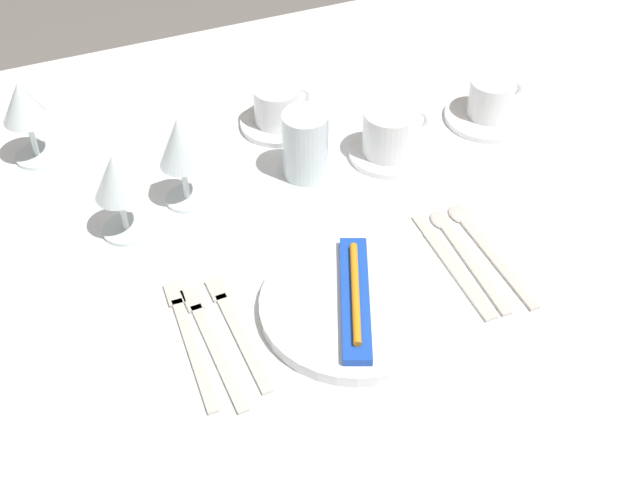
{
  "coord_description": "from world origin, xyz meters",
  "views": [
    {
      "loc": [
        -0.29,
        -0.87,
        1.57
      ],
      "look_at": [
        0.03,
        -0.09,
        0.76
      ],
      "focal_mm": 47.99,
      "sensor_mm": 36.0,
      "label": 1
    }
  ],
  "objects_px": {
    "fork_outer": "(236,327)",
    "wine_glass_left": "(24,106)",
    "coffee_cup_right": "(492,97)",
    "toothbrush_package": "(355,297)",
    "coffee_cup_left": "(278,105)",
    "wine_glass_centre": "(180,146)",
    "drink_tumbler": "(306,149)",
    "fork_inner": "(211,341)",
    "wine_glass_right": "(116,181)",
    "dinner_plate": "(355,306)",
    "spoon_soup": "(460,247)",
    "dinner_knife": "(454,267)",
    "coffee_cup_far": "(391,131)",
    "spoon_dessert": "(481,242)",
    "fork_salad": "(189,338)"
  },
  "relations": [
    {
      "from": "coffee_cup_left",
      "to": "wine_glass_centre",
      "type": "height_order",
      "value": "wine_glass_centre"
    },
    {
      "from": "toothbrush_package",
      "to": "fork_outer",
      "type": "height_order",
      "value": "toothbrush_package"
    },
    {
      "from": "fork_outer",
      "to": "coffee_cup_far",
      "type": "height_order",
      "value": "coffee_cup_far"
    },
    {
      "from": "coffee_cup_far",
      "to": "drink_tumbler",
      "type": "distance_m",
      "value": 0.14
    },
    {
      "from": "coffee_cup_far",
      "to": "wine_glass_left",
      "type": "xyz_separation_m",
      "value": [
        -0.51,
        0.2,
        0.05
      ]
    },
    {
      "from": "coffee_cup_far",
      "to": "wine_glass_right",
      "type": "bearing_deg",
      "value": -177.44
    },
    {
      "from": "dinner_plate",
      "to": "dinner_knife",
      "type": "bearing_deg",
      "value": 7.06
    },
    {
      "from": "coffee_cup_right",
      "to": "wine_glass_left",
      "type": "height_order",
      "value": "wine_glass_left"
    },
    {
      "from": "wine_glass_centre",
      "to": "drink_tumbler",
      "type": "bearing_deg",
      "value": -2.14
    },
    {
      "from": "toothbrush_package",
      "to": "fork_salad",
      "type": "xyz_separation_m",
      "value": [
        -0.21,
        0.03,
        -0.02
      ]
    },
    {
      "from": "fork_outer",
      "to": "spoon_dessert",
      "type": "height_order",
      "value": "spoon_dessert"
    },
    {
      "from": "dinner_plate",
      "to": "dinner_knife",
      "type": "xyz_separation_m",
      "value": [
        0.16,
        0.02,
        -0.01
      ]
    },
    {
      "from": "fork_outer",
      "to": "wine_glass_left",
      "type": "xyz_separation_m",
      "value": [
        -0.18,
        0.45,
        0.09
      ]
    },
    {
      "from": "fork_salad",
      "to": "coffee_cup_left",
      "type": "height_order",
      "value": "coffee_cup_left"
    },
    {
      "from": "toothbrush_package",
      "to": "coffee_cup_left",
      "type": "height_order",
      "value": "coffee_cup_left"
    },
    {
      "from": "coffee_cup_right",
      "to": "toothbrush_package",
      "type": "bearing_deg",
      "value": -140.85
    },
    {
      "from": "toothbrush_package",
      "to": "fork_inner",
      "type": "distance_m",
      "value": 0.19
    },
    {
      "from": "coffee_cup_right",
      "to": "coffee_cup_left",
      "type": "bearing_deg",
      "value": 161.25
    },
    {
      "from": "dinner_knife",
      "to": "coffee_cup_left",
      "type": "relative_size",
      "value": 2.21
    },
    {
      "from": "dinner_plate",
      "to": "fork_salad",
      "type": "height_order",
      "value": "dinner_plate"
    },
    {
      "from": "dinner_knife",
      "to": "coffee_cup_right",
      "type": "bearing_deg",
      "value": 52.52
    },
    {
      "from": "dinner_plate",
      "to": "toothbrush_package",
      "type": "xyz_separation_m",
      "value": [
        0.0,
        -0.0,
        0.02
      ]
    },
    {
      "from": "coffee_cup_right",
      "to": "wine_glass_centre",
      "type": "xyz_separation_m",
      "value": [
        -0.52,
        -0.01,
        0.06
      ]
    },
    {
      "from": "dinner_plate",
      "to": "fork_outer",
      "type": "relative_size",
      "value": 1.21
    },
    {
      "from": "coffee_cup_right",
      "to": "wine_glass_right",
      "type": "xyz_separation_m",
      "value": [
        -0.61,
        -0.05,
        0.05
      ]
    },
    {
      "from": "toothbrush_package",
      "to": "wine_glass_left",
      "type": "distance_m",
      "value": 0.59
    },
    {
      "from": "fork_outer",
      "to": "wine_glass_centre",
      "type": "bearing_deg",
      "value": 87.74
    },
    {
      "from": "dinner_knife",
      "to": "drink_tumbler",
      "type": "xyz_separation_m",
      "value": [
        -0.11,
        0.27,
        0.04
      ]
    },
    {
      "from": "fork_inner",
      "to": "spoon_soup",
      "type": "distance_m",
      "value": 0.37
    },
    {
      "from": "coffee_cup_right",
      "to": "wine_glass_right",
      "type": "distance_m",
      "value": 0.62
    },
    {
      "from": "toothbrush_package",
      "to": "wine_glass_right",
      "type": "relative_size",
      "value": 1.55
    },
    {
      "from": "dinner_knife",
      "to": "coffee_cup_far",
      "type": "bearing_deg",
      "value": 84.34
    },
    {
      "from": "wine_glass_left",
      "to": "drink_tumbler",
      "type": "bearing_deg",
      "value": -27.25
    },
    {
      "from": "dinner_plate",
      "to": "wine_glass_centre",
      "type": "height_order",
      "value": "wine_glass_centre"
    },
    {
      "from": "dinner_plate",
      "to": "wine_glass_centre",
      "type": "bearing_deg",
      "value": 115.86
    },
    {
      "from": "dinner_knife",
      "to": "drink_tumbler",
      "type": "height_order",
      "value": "drink_tumbler"
    },
    {
      "from": "fork_outer",
      "to": "coffee_cup_far",
      "type": "relative_size",
      "value": 1.86
    },
    {
      "from": "toothbrush_package",
      "to": "coffee_cup_right",
      "type": "relative_size",
      "value": 2.2
    },
    {
      "from": "wine_glass_left",
      "to": "spoon_dessert",
      "type": "bearing_deg",
      "value": -38.18
    },
    {
      "from": "dinner_plate",
      "to": "wine_glass_left",
      "type": "xyz_separation_m",
      "value": [
        -0.33,
        0.48,
        0.09
      ]
    },
    {
      "from": "wine_glass_left",
      "to": "coffee_cup_far",
      "type": "bearing_deg",
      "value": -21.3
    },
    {
      "from": "wine_glass_right",
      "to": "drink_tumbler",
      "type": "height_order",
      "value": "wine_glass_right"
    },
    {
      "from": "fork_inner",
      "to": "coffee_cup_left",
      "type": "distance_m",
      "value": 0.46
    },
    {
      "from": "toothbrush_package",
      "to": "wine_glass_centre",
      "type": "height_order",
      "value": "wine_glass_centre"
    },
    {
      "from": "wine_glass_centre",
      "to": "spoon_soup",
      "type": "bearing_deg",
      "value": -36.78
    },
    {
      "from": "wine_glass_left",
      "to": "wine_glass_right",
      "type": "xyz_separation_m",
      "value": [
        0.09,
        -0.22,
        -0.0
      ]
    },
    {
      "from": "toothbrush_package",
      "to": "drink_tumbler",
      "type": "distance_m",
      "value": 0.29
    },
    {
      "from": "fork_salad",
      "to": "spoon_dessert",
      "type": "xyz_separation_m",
      "value": [
        0.43,
        0.02,
        0.0
      ]
    },
    {
      "from": "coffee_cup_left",
      "to": "dinner_knife",
      "type": "bearing_deg",
      "value": -74.71
    },
    {
      "from": "fork_inner",
      "to": "coffee_cup_right",
      "type": "relative_size",
      "value": 2.24
    }
  ]
}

